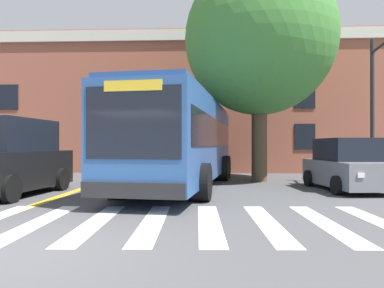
# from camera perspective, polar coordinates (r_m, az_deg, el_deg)

# --- Properties ---
(ground_plane) EXTENTS (120.00, 120.00, 0.00)m
(ground_plane) POSITION_cam_1_polar(r_m,az_deg,el_deg) (6.18, -27.05, -14.57)
(ground_plane) COLOR #4C4C4F
(crosswalk) EXTENTS (11.89, 4.22, 0.01)m
(crosswalk) POSITION_cam_1_polar(r_m,az_deg,el_deg) (7.84, -14.48, -11.46)
(crosswalk) COLOR white
(crosswalk) RESTS_ON ground
(lane_line_yellow_inner) EXTENTS (0.12, 36.00, 0.01)m
(lane_line_yellow_inner) POSITION_cam_1_polar(r_m,az_deg,el_deg) (21.88, -9.52, -4.21)
(lane_line_yellow_inner) COLOR gold
(lane_line_yellow_inner) RESTS_ON ground
(lane_line_yellow_outer) EXTENTS (0.12, 36.00, 0.01)m
(lane_line_yellow_outer) POSITION_cam_1_polar(r_m,az_deg,el_deg) (21.85, -9.11, -4.21)
(lane_line_yellow_outer) COLOR gold
(lane_line_yellow_outer) RESTS_ON ground
(city_bus) EXTENTS (3.98, 11.65, 3.24)m
(city_bus) POSITION_cam_1_polar(r_m,az_deg,el_deg) (13.93, -1.30, 0.63)
(city_bus) COLOR #2D5699
(city_bus) RESTS_ON ground
(car_black_near_lane) EXTENTS (2.60, 4.79, 2.35)m
(car_black_near_lane) POSITION_cam_1_polar(r_m,az_deg,el_deg) (12.78, -26.20, -2.10)
(car_black_near_lane) COLOR black
(car_black_near_lane) RESTS_ON ground
(car_grey_far_lane) EXTENTS (2.17, 4.17, 1.78)m
(car_grey_far_lane) POSITION_cam_1_polar(r_m,az_deg,el_deg) (13.87, 22.42, -3.15)
(car_grey_far_lane) COLOR slate
(car_grey_far_lane) RESTS_ON ground
(traffic_light_near_corner) EXTENTS (0.57, 2.90, 5.72)m
(traffic_light_near_corner) POSITION_cam_1_polar(r_m,az_deg,el_deg) (15.44, 26.99, 8.11)
(traffic_light_near_corner) COLOR #28282D
(traffic_light_near_corner) RESTS_ON ground
(street_tree_curbside_large) EXTENTS (7.57, 8.05, 9.36)m
(street_tree_curbside_large) POSITION_cam_1_polar(r_m,az_deg,el_deg) (16.84, 10.21, 15.45)
(street_tree_curbside_large) COLOR brown
(street_tree_curbside_large) RESTS_ON ground
(building_facade) EXTENTS (41.15, 10.07, 8.01)m
(building_facade) POSITION_cam_1_polar(r_m,az_deg,el_deg) (25.78, -4.19, 5.31)
(building_facade) COLOR #9E5642
(building_facade) RESTS_ON ground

